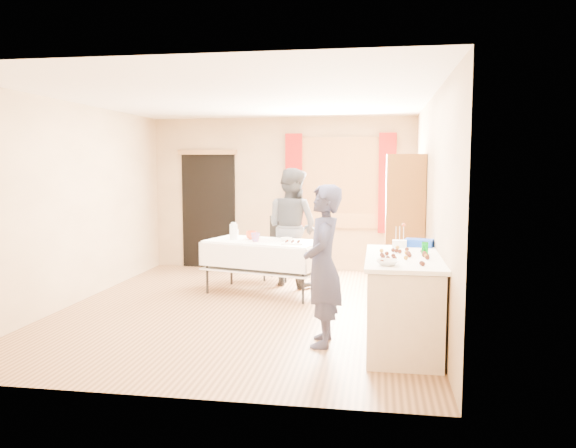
% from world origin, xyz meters
% --- Properties ---
extents(floor, '(4.50, 5.50, 0.02)m').
position_xyz_m(floor, '(0.00, 0.00, -0.01)').
color(floor, '#9E7047').
rests_on(floor, ground).
extents(ceiling, '(4.50, 5.50, 0.02)m').
position_xyz_m(ceiling, '(0.00, 0.00, 2.61)').
color(ceiling, white).
rests_on(ceiling, floor).
extents(wall_back, '(4.50, 0.02, 2.60)m').
position_xyz_m(wall_back, '(0.00, 2.76, 1.30)').
color(wall_back, tan).
rests_on(wall_back, floor).
extents(wall_front, '(4.50, 0.02, 2.60)m').
position_xyz_m(wall_front, '(0.00, -2.76, 1.30)').
color(wall_front, tan).
rests_on(wall_front, floor).
extents(wall_left, '(0.02, 5.50, 2.60)m').
position_xyz_m(wall_left, '(-2.26, 0.00, 1.30)').
color(wall_left, tan).
rests_on(wall_left, floor).
extents(wall_right, '(0.02, 5.50, 2.60)m').
position_xyz_m(wall_right, '(2.26, 0.00, 1.30)').
color(wall_right, tan).
rests_on(wall_right, floor).
extents(window_frame, '(1.32, 0.06, 1.52)m').
position_xyz_m(window_frame, '(1.00, 2.72, 1.50)').
color(window_frame, olive).
rests_on(window_frame, wall_back).
extents(window_pane, '(1.20, 0.02, 1.40)m').
position_xyz_m(window_pane, '(1.00, 2.71, 1.50)').
color(window_pane, white).
rests_on(window_pane, wall_back).
extents(curtain_left, '(0.28, 0.06, 1.65)m').
position_xyz_m(curtain_left, '(0.22, 2.67, 1.50)').
color(curtain_left, maroon).
rests_on(curtain_left, wall_back).
extents(curtain_right, '(0.28, 0.06, 1.65)m').
position_xyz_m(curtain_right, '(1.78, 2.67, 1.50)').
color(curtain_right, maroon).
rests_on(curtain_right, wall_back).
extents(doorway, '(0.95, 0.04, 2.00)m').
position_xyz_m(doorway, '(-1.30, 2.73, 1.00)').
color(doorway, black).
rests_on(doorway, floor).
extents(door_lintel, '(1.05, 0.06, 0.08)m').
position_xyz_m(door_lintel, '(-1.30, 2.70, 2.02)').
color(door_lintel, olive).
rests_on(door_lintel, wall_back).
extents(cabinet, '(0.50, 0.60, 1.94)m').
position_xyz_m(cabinet, '(1.99, 0.88, 0.97)').
color(cabinet, brown).
rests_on(cabinet, floor).
extents(counter, '(0.73, 1.53, 0.91)m').
position_xyz_m(counter, '(1.89, -1.21, 0.45)').
color(counter, beige).
rests_on(counter, floor).
extents(party_table, '(1.78, 1.23, 0.75)m').
position_xyz_m(party_table, '(0.08, 0.86, 0.44)').
color(party_table, black).
rests_on(party_table, floor).
extents(chair, '(0.47, 0.47, 0.99)m').
position_xyz_m(chair, '(0.11, 1.85, 0.30)').
color(chair, black).
rests_on(chair, floor).
extents(girl, '(0.63, 0.46, 1.61)m').
position_xyz_m(girl, '(1.11, -1.27, 0.80)').
color(girl, '#292947').
rests_on(girl, floor).
extents(woman, '(1.44, 1.42, 1.76)m').
position_xyz_m(woman, '(0.37, 1.48, 0.88)').
color(woman, black).
rests_on(woman, floor).
extents(soda_can, '(0.07, 0.07, 0.12)m').
position_xyz_m(soda_can, '(2.11, -1.04, 0.97)').
color(soda_can, '#018C19').
rests_on(soda_can, counter).
extents(mixing_bowl, '(0.28, 0.28, 0.05)m').
position_xyz_m(mixing_bowl, '(1.73, -1.74, 0.93)').
color(mixing_bowl, white).
rests_on(mixing_bowl, counter).
extents(foam_block, '(0.16, 0.11, 0.08)m').
position_xyz_m(foam_block, '(1.87, -0.62, 0.95)').
color(foam_block, white).
rests_on(foam_block, counter).
extents(blue_basket, '(0.34, 0.27, 0.08)m').
position_xyz_m(blue_basket, '(2.09, -0.51, 0.95)').
color(blue_basket, blue).
rests_on(blue_basket, counter).
extents(pitcher, '(0.15, 0.15, 0.22)m').
position_xyz_m(pitcher, '(-0.37, 0.89, 0.86)').
color(pitcher, silver).
rests_on(pitcher, party_table).
extents(cup_red, '(0.25, 0.25, 0.12)m').
position_xyz_m(cup_red, '(-0.13, 0.95, 0.81)').
color(cup_red, '#CD431C').
rests_on(cup_red, party_table).
extents(cup_rainbow, '(0.16, 0.16, 0.12)m').
position_xyz_m(cup_rainbow, '(-0.02, 0.73, 0.81)').
color(cup_rainbow, red).
rests_on(cup_rainbow, party_table).
extents(small_bowl, '(0.29, 0.29, 0.05)m').
position_xyz_m(small_bowl, '(0.39, 0.85, 0.77)').
color(small_bowl, white).
rests_on(small_bowl, party_table).
extents(pastry_tray, '(0.29, 0.21, 0.02)m').
position_xyz_m(pastry_tray, '(0.52, 0.59, 0.76)').
color(pastry_tray, white).
rests_on(pastry_tray, party_table).
extents(bottle, '(0.14, 0.14, 0.16)m').
position_xyz_m(bottle, '(-0.43, 1.19, 0.83)').
color(bottle, white).
rests_on(bottle, party_table).
extents(cake_balls, '(0.47, 1.01, 0.04)m').
position_xyz_m(cake_balls, '(1.91, -1.24, 0.93)').
color(cake_balls, '#3F2314').
rests_on(cake_balls, counter).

